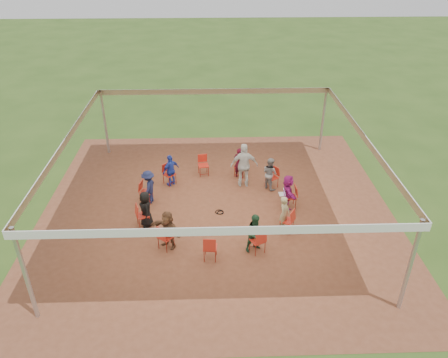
{
  "coord_description": "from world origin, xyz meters",
  "views": [
    {
      "loc": [
        -0.18,
        -13.61,
        9.24
      ],
      "look_at": [
        0.27,
        0.3,
        1.17
      ],
      "focal_mm": 35.0,
      "sensor_mm": 36.0,
      "label": 1
    }
  ],
  "objects_px": {
    "standing_person": "(244,165)",
    "person_seated_6": "(168,229)",
    "person_seated_4": "(149,187)",
    "person_seated_0": "(288,192)",
    "laptop": "(283,193)",
    "person_seated_3": "(171,170)",
    "cable_coil": "(220,212)",
    "chair_2": "(240,167)",
    "chair_3": "(203,165)",
    "chair_5": "(146,192)",
    "person_seated_1": "(270,173)",
    "person_seated_7": "(256,233)",
    "chair_9": "(258,241)",
    "person_seated_8": "(284,214)",
    "chair_8": "(210,247)",
    "chair_10": "(287,221)",
    "person_seated_2": "(239,163)",
    "chair_7": "(166,237)",
    "chair_0": "(290,197)",
    "chair_6": "(143,215)",
    "chair_4": "(169,174)",
    "person_seated_5": "(146,209)",
    "chair_1": "(272,177)"
  },
  "relations": [
    {
      "from": "person_seated_3",
      "to": "person_seated_6",
      "type": "height_order",
      "value": "same"
    },
    {
      "from": "chair_8",
      "to": "chair_10",
      "type": "distance_m",
      "value": 2.99
    },
    {
      "from": "person_seated_8",
      "to": "chair_3",
      "type": "bearing_deg",
      "value": 64.87
    },
    {
      "from": "person_seated_7",
      "to": "chair_3",
      "type": "bearing_deg",
      "value": 81.64
    },
    {
      "from": "chair_9",
      "to": "person_seated_6",
      "type": "height_order",
      "value": "person_seated_6"
    },
    {
      "from": "chair_6",
      "to": "person_seated_6",
      "type": "xyz_separation_m",
      "value": [
        0.98,
        -1.18,
        0.23
      ]
    },
    {
      "from": "person_seated_1",
      "to": "cable_coil",
      "type": "height_order",
      "value": "person_seated_1"
    },
    {
      "from": "chair_1",
      "to": "chair_3",
      "type": "distance_m",
      "value": 2.99
    },
    {
      "from": "chair_6",
      "to": "standing_person",
      "type": "height_order",
      "value": "standing_person"
    },
    {
      "from": "standing_person",
      "to": "laptop",
      "type": "xyz_separation_m",
      "value": [
        1.35,
        -1.65,
        -0.3
      ]
    },
    {
      "from": "chair_2",
      "to": "cable_coil",
      "type": "bearing_deg",
      "value": 93.18
    },
    {
      "from": "chair_5",
      "to": "person_seated_8",
      "type": "relative_size",
      "value": 0.66
    },
    {
      "from": "chair_9",
      "to": "person_seated_8",
      "type": "distance_m",
      "value": 1.55
    },
    {
      "from": "chair_7",
      "to": "person_seated_7",
      "type": "xyz_separation_m",
      "value": [
        2.93,
        -0.18,
        0.23
      ]
    },
    {
      "from": "chair_3",
      "to": "person_seated_2",
      "type": "bearing_deg",
      "value": 159.32
    },
    {
      "from": "chair_10",
      "to": "chair_8",
      "type": "bearing_deg",
      "value": 147.27
    },
    {
      "from": "person_seated_0",
      "to": "laptop",
      "type": "distance_m",
      "value": 0.17
    },
    {
      "from": "chair_4",
      "to": "chair_9",
      "type": "xyz_separation_m",
      "value": [
        3.18,
        -4.46,
        0.0
      ]
    },
    {
      "from": "standing_person",
      "to": "person_seated_6",
      "type": "bearing_deg",
      "value": 54.16
    },
    {
      "from": "person_seated_4",
      "to": "person_seated_6",
      "type": "xyz_separation_m",
      "value": [
        0.94,
        -2.71,
        0.0
      ]
    },
    {
      "from": "chair_7",
      "to": "person_seated_4",
      "type": "relative_size",
      "value": 0.66
    },
    {
      "from": "person_seated_1",
      "to": "person_seated_3",
      "type": "xyz_separation_m",
      "value": [
        -3.99,
        0.38,
        0.0
      ]
    },
    {
      "from": "chair_6",
      "to": "chair_8",
      "type": "relative_size",
      "value": 1.0
    },
    {
      "from": "chair_1",
      "to": "person_seated_6",
      "type": "bearing_deg",
      "value": 98.0
    },
    {
      "from": "chair_3",
      "to": "chair_5",
      "type": "relative_size",
      "value": 1.0
    },
    {
      "from": "person_seated_7",
      "to": "person_seated_6",
      "type": "bearing_deg",
      "value": 147.27
    },
    {
      "from": "person_seated_8",
      "to": "person_seated_6",
      "type": "bearing_deg",
      "value": 130.91
    },
    {
      "from": "chair_0",
      "to": "chair_6",
      "type": "bearing_deg",
      "value": 98.18
    },
    {
      "from": "chair_2",
      "to": "person_seated_2",
      "type": "height_order",
      "value": "person_seated_2"
    },
    {
      "from": "chair_0",
      "to": "person_seated_4",
      "type": "distance_m",
      "value": 5.37
    },
    {
      "from": "chair_9",
      "to": "chair_3",
      "type": "bearing_deg",
      "value": 81.82
    },
    {
      "from": "chair_8",
      "to": "person_seated_1",
      "type": "height_order",
      "value": "person_seated_1"
    },
    {
      "from": "person_seated_3",
      "to": "cable_coil",
      "type": "distance_m",
      "value": 2.92
    },
    {
      "from": "chair_5",
      "to": "person_seated_6",
      "type": "bearing_deg",
      "value": 34.7
    },
    {
      "from": "chair_9",
      "to": "chair_10",
      "type": "bearing_deg",
      "value": 16.36
    },
    {
      "from": "person_seated_2",
      "to": "person_seated_7",
      "type": "xyz_separation_m",
      "value": [
        0.23,
        -4.81,
        0.0
      ]
    },
    {
      "from": "person_seated_2",
      "to": "cable_coil",
      "type": "xyz_separation_m",
      "value": [
        -0.88,
        -2.63,
        -0.66
      ]
    },
    {
      "from": "chair_5",
      "to": "person_seated_1",
      "type": "relative_size",
      "value": 0.66
    },
    {
      "from": "person_seated_6",
      "to": "person_seated_5",
      "type": "bearing_deg",
      "value": 163.64
    },
    {
      "from": "chair_3",
      "to": "person_seated_7",
      "type": "distance_m",
      "value": 5.37
    },
    {
      "from": "laptop",
      "to": "person_seated_6",
      "type": "bearing_deg",
      "value": 115.39
    },
    {
      "from": "chair_2",
      "to": "chair_8",
      "type": "bearing_deg",
      "value": 98.18
    },
    {
      "from": "chair_2",
      "to": "person_seated_7",
      "type": "height_order",
      "value": "person_seated_7"
    },
    {
      "from": "chair_2",
      "to": "chair_3",
      "type": "bearing_deg",
      "value": 16.36
    },
    {
      "from": "person_seated_0",
      "to": "person_seated_1",
      "type": "height_order",
      "value": "same"
    },
    {
      "from": "chair_7",
      "to": "person_seated_5",
      "type": "bearing_deg",
      "value": 159.32
    },
    {
      "from": "chair_5",
      "to": "chair_10",
      "type": "height_order",
      "value": "same"
    },
    {
      "from": "person_seated_1",
      "to": "person_seated_2",
      "type": "xyz_separation_m",
      "value": [
        -1.17,
        0.92,
        0.0
      ]
    },
    {
      "from": "person_seated_4",
      "to": "standing_person",
      "type": "relative_size",
      "value": 0.73
    },
    {
      "from": "person_seated_8",
      "to": "laptop",
      "type": "height_order",
      "value": "person_seated_8"
    }
  ]
}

